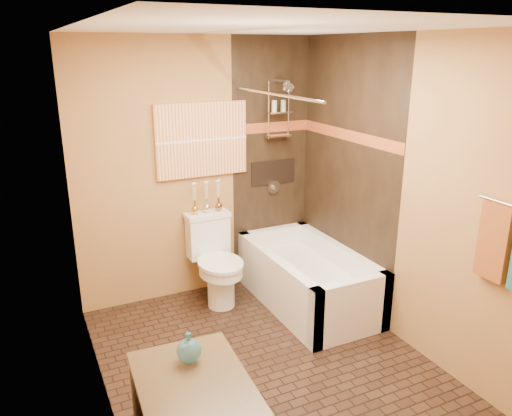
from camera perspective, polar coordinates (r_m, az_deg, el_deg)
floor at (r=4.10m, az=1.51°, el=-17.65°), size 3.00×3.00×0.00m
wall_left at (r=3.19m, az=-17.91°, el=-3.83°), size 0.02×3.00×2.50m
wall_right at (r=4.19m, az=16.40°, el=1.47°), size 0.02×3.00×2.50m
wall_back at (r=4.85m, az=-6.53°, el=4.27°), size 2.40×0.02×2.50m
wall_front at (r=2.41m, az=18.67°, el=-11.18°), size 2.40×0.02×2.50m
ceiling at (r=3.34m, az=1.87°, el=19.91°), size 3.00×3.00×0.00m
alcove_tile_back at (r=5.14m, az=1.71°, el=5.15°), size 0.85×0.01×2.50m
alcove_tile_right at (r=4.74m, az=10.29°, el=3.78°), size 0.01×1.50×2.50m
mosaic_band_back at (r=5.06m, az=1.80°, el=9.21°), size 0.85×0.01×0.10m
mosaic_band_right at (r=4.66m, az=10.44°, el=8.18°), size 0.01×1.50×0.10m
alcove_niche at (r=5.17m, az=1.98°, el=4.08°), size 0.50×0.01×0.25m
shower_fixtures at (r=4.98m, az=2.60°, el=9.59°), size 0.24×0.33×1.16m
curtain_rod at (r=4.20m, az=1.91°, el=12.93°), size 0.03×1.55×0.03m
towel_rust at (r=3.59m, az=25.56°, el=-3.49°), size 0.05×0.22×0.52m
sunset_painting at (r=4.78m, az=-6.22°, el=7.74°), size 0.90×0.04×0.70m
vanity_mirror at (r=2.18m, az=-14.23°, el=-6.57°), size 0.01×1.00×0.90m
bathtub at (r=4.89m, az=5.89°, el=-8.45°), size 0.80×1.50×0.55m
toilet at (r=4.85m, az=-4.66°, el=-5.90°), size 0.43×0.64×0.85m
teal_bottle at (r=2.74m, az=-7.67°, el=-15.53°), size 0.14×0.14×0.21m
bud_vases at (r=4.82m, az=-5.66°, el=1.34°), size 0.31×0.07×0.31m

